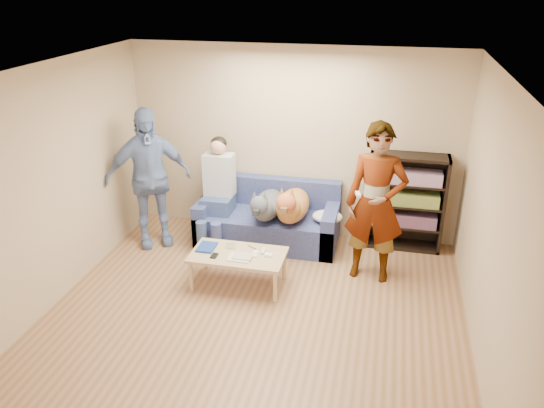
% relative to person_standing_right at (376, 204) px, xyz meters
% --- Properties ---
extents(ground, '(5.00, 5.00, 0.00)m').
position_rel_person_standing_right_xyz_m(ground, '(-1.18, -1.45, -0.96)').
color(ground, brown).
rests_on(ground, ground).
extents(ceiling, '(5.00, 5.00, 0.00)m').
position_rel_person_standing_right_xyz_m(ceiling, '(-1.18, -1.45, 1.64)').
color(ceiling, white).
rests_on(ceiling, ground).
extents(wall_back, '(4.50, 0.00, 4.50)m').
position_rel_person_standing_right_xyz_m(wall_back, '(-1.18, 1.05, 0.34)').
color(wall_back, tan).
rests_on(wall_back, ground).
extents(wall_left, '(0.00, 5.00, 5.00)m').
position_rel_person_standing_right_xyz_m(wall_left, '(-3.43, -1.45, 0.34)').
color(wall_left, tan).
rests_on(wall_left, ground).
extents(wall_right, '(0.00, 5.00, 5.00)m').
position_rel_person_standing_right_xyz_m(wall_right, '(1.07, -1.45, 0.34)').
color(wall_right, tan).
rests_on(wall_right, ground).
extents(blanket, '(0.39, 0.33, 0.14)m').
position_rel_person_standing_right_xyz_m(blanket, '(-0.61, 0.52, -0.47)').
color(blanket, silver).
rests_on(blanket, sofa).
extents(person_standing_right, '(0.73, 0.51, 1.93)m').
position_rel_person_standing_right_xyz_m(person_standing_right, '(0.00, 0.00, 0.00)').
color(person_standing_right, gray).
rests_on(person_standing_right, ground).
extents(person_standing_left, '(1.18, 0.99, 1.89)m').
position_rel_person_standing_right_xyz_m(person_standing_left, '(-2.95, 0.22, -0.02)').
color(person_standing_left, '#7D8CC8').
rests_on(person_standing_left, ground).
extents(held_controller, '(0.08, 0.14, 0.03)m').
position_rel_person_standing_right_xyz_m(held_controller, '(-0.20, -0.20, 0.18)').
color(held_controller, silver).
rests_on(held_controller, person_standing_right).
extents(notebook_blue, '(0.20, 0.26, 0.03)m').
position_rel_person_standing_right_xyz_m(notebook_blue, '(-1.92, -0.51, -0.53)').
color(notebook_blue, navy).
rests_on(notebook_blue, coffee_table).
extents(papers, '(0.26, 0.20, 0.02)m').
position_rel_person_standing_right_xyz_m(papers, '(-1.47, -0.66, -0.54)').
color(papers, silver).
rests_on(papers, coffee_table).
extents(magazine, '(0.22, 0.17, 0.01)m').
position_rel_person_standing_right_xyz_m(magazine, '(-1.44, -0.64, -0.52)').
color(magazine, '#B7AE92').
rests_on(magazine, coffee_table).
extents(camera_silver, '(0.11, 0.06, 0.05)m').
position_rel_person_standing_right_xyz_m(camera_silver, '(-1.64, -0.44, -0.52)').
color(camera_silver, silver).
rests_on(camera_silver, coffee_table).
extents(controller_a, '(0.04, 0.13, 0.03)m').
position_rel_person_standing_right_xyz_m(controller_a, '(-1.24, -0.46, -0.53)').
color(controller_a, silver).
rests_on(controller_a, coffee_table).
extents(controller_b, '(0.09, 0.06, 0.03)m').
position_rel_person_standing_right_xyz_m(controller_b, '(-1.16, -0.54, -0.53)').
color(controller_b, white).
rests_on(controller_b, coffee_table).
extents(headphone_cup_a, '(0.07, 0.07, 0.02)m').
position_rel_person_standing_right_xyz_m(headphone_cup_a, '(-1.32, -0.58, -0.53)').
color(headphone_cup_a, white).
rests_on(headphone_cup_a, coffee_table).
extents(headphone_cup_b, '(0.07, 0.07, 0.02)m').
position_rel_person_standing_right_xyz_m(headphone_cup_b, '(-1.32, -0.50, -0.53)').
color(headphone_cup_b, white).
rests_on(headphone_cup_b, coffee_table).
extents(pen_orange, '(0.13, 0.06, 0.01)m').
position_rel_person_standing_right_xyz_m(pen_orange, '(-1.54, -0.72, -0.54)').
color(pen_orange, orange).
rests_on(pen_orange, coffee_table).
extents(pen_black, '(0.13, 0.08, 0.01)m').
position_rel_person_standing_right_xyz_m(pen_black, '(-1.40, -0.38, -0.54)').
color(pen_black, black).
rests_on(pen_black, coffee_table).
extents(wallet, '(0.07, 0.12, 0.02)m').
position_rel_person_standing_right_xyz_m(wallet, '(-1.77, -0.68, -0.54)').
color(wallet, black).
rests_on(wallet, coffee_table).
extents(sofa, '(1.90, 0.85, 0.82)m').
position_rel_person_standing_right_xyz_m(sofa, '(-1.43, 0.65, -0.68)').
color(sofa, '#515B93').
rests_on(sofa, ground).
extents(person_seated, '(0.40, 0.73, 1.47)m').
position_rel_person_standing_right_xyz_m(person_seated, '(-2.11, 0.52, -0.19)').
color(person_seated, '#39507F').
rests_on(person_seated, sofa).
extents(dog_gray, '(0.38, 1.23, 0.55)m').
position_rel_person_standing_right_xyz_m(dog_gray, '(-1.40, 0.42, -0.34)').
color(dog_gray, '#52555D').
rests_on(dog_gray, sofa).
extents(dog_tan, '(0.42, 1.17, 0.60)m').
position_rel_person_standing_right_xyz_m(dog_tan, '(-1.08, 0.45, -0.32)').
color(dog_tan, '#A55832').
rests_on(dog_tan, sofa).
extents(coffee_table, '(1.10, 0.60, 0.42)m').
position_rel_person_standing_right_xyz_m(coffee_table, '(-1.52, -0.56, -0.59)').
color(coffee_table, tan).
rests_on(coffee_table, ground).
extents(bookshelf, '(1.00, 0.34, 1.30)m').
position_rel_person_standing_right_xyz_m(bookshelf, '(0.37, 0.88, -0.28)').
color(bookshelf, black).
rests_on(bookshelf, ground).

